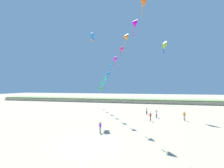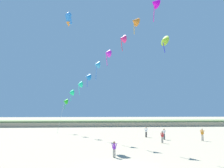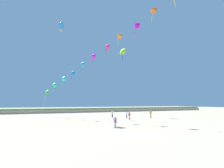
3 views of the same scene
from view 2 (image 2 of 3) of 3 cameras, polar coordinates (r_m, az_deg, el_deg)
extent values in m
cube|color=tan|center=(64.84, -2.31, -9.59)|extent=(120.00, 8.66, 1.06)
cube|color=#7A8E56|center=(64.80, -2.31, -8.98)|extent=(120.00, 7.36, 0.61)
cylinder|color=gray|center=(33.04, 12.13, -13.08)|extent=(0.11, 0.11, 0.79)
cylinder|color=gray|center=(33.10, 11.90, -13.07)|extent=(0.11, 0.11, 0.79)
cylinder|color=red|center=(32.99, 11.99, -11.92)|extent=(0.21, 0.21, 0.56)
cylinder|color=red|center=(32.91, 12.28, -11.85)|extent=(0.19, 0.18, 0.53)
cylinder|color=red|center=(33.06, 11.70, -11.84)|extent=(0.19, 0.18, 0.53)
sphere|color=brown|center=(32.95, 11.97, -11.24)|extent=(0.21, 0.21, 0.21)
cylinder|color=#474C56|center=(36.90, 12.54, -12.30)|extent=(0.12, 0.12, 0.81)
cylinder|color=#474C56|center=(36.81, 12.36, -12.32)|extent=(0.12, 0.12, 0.81)
cylinder|color=white|center=(36.79, 12.43, -11.24)|extent=(0.21, 0.21, 0.58)
cylinder|color=white|center=(36.89, 12.66, -11.15)|extent=(0.21, 0.14, 0.55)
cylinder|color=white|center=(36.67, 12.19, -11.19)|extent=(0.21, 0.14, 0.55)
sphere|color=#9E7051|center=(36.75, 12.41, -10.61)|extent=(0.22, 0.22, 0.22)
cylinder|color=gray|center=(36.96, 20.81, -11.99)|extent=(0.13, 0.13, 0.88)
cylinder|color=gray|center=(36.95, 21.06, -11.98)|extent=(0.13, 0.13, 0.88)
cylinder|color=orange|center=(36.88, 20.89, -10.82)|extent=(0.23, 0.23, 0.63)
cylinder|color=orange|center=(36.89, 20.57, -10.76)|extent=(0.23, 0.18, 0.59)
cylinder|color=orange|center=(36.86, 21.20, -10.74)|extent=(0.23, 0.18, 0.59)
sphere|color=tan|center=(36.84, 20.86, -10.14)|extent=(0.24, 0.24, 0.24)
cylinder|color=black|center=(39.48, 8.11, -11.95)|extent=(0.12, 0.12, 0.84)
cylinder|color=black|center=(39.45, 8.33, -11.95)|extent=(0.12, 0.12, 0.84)
cylinder|color=white|center=(39.40, 8.21, -10.91)|extent=(0.22, 0.22, 0.60)
cylinder|color=white|center=(39.43, 7.93, -10.84)|extent=(0.22, 0.16, 0.57)
cylinder|color=white|center=(39.36, 8.48, -10.84)|extent=(0.22, 0.16, 0.57)
sphere|color=tan|center=(39.37, 8.20, -10.30)|extent=(0.23, 0.23, 0.23)
cylinder|color=gray|center=(23.09, 0.36, -16.36)|extent=(0.11, 0.11, 0.75)
cylinder|color=gray|center=(23.07, 0.70, -16.37)|extent=(0.11, 0.11, 0.75)
cylinder|color=purple|center=(22.97, 0.53, -14.79)|extent=(0.20, 0.20, 0.53)
cylinder|color=purple|center=(23.00, 0.09, -14.67)|extent=(0.19, 0.12, 0.51)
cylinder|color=purple|center=(22.93, 0.96, -14.70)|extent=(0.19, 0.12, 0.51)
sphere|color=#9E7051|center=(22.92, 0.52, -13.87)|extent=(0.20, 0.20, 0.20)
cone|color=green|center=(47.11, -11.19, -4.12)|extent=(1.26, 1.36, 1.17)
cylinder|color=#39E562|center=(47.23, -11.28, -5.13)|extent=(0.12, 0.15, 1.22)
cone|color=#19E88B|center=(44.22, -9.81, -2.04)|extent=(1.22, 1.32, 1.12)
cylinder|color=#39E5C1|center=(44.31, -9.91, -3.21)|extent=(0.18, 0.09, 1.35)
cone|color=#1BE1A3|center=(41.43, -7.81, -0.08)|extent=(1.23, 1.33, 1.13)
cylinder|color=#39E5D9|center=(41.47, -7.92, -1.52)|extent=(0.25, 0.17, 1.64)
cone|color=blue|center=(38.67, -5.88, 1.72)|extent=(1.27, 1.35, 1.15)
cylinder|color=blue|center=(38.69, -5.99, 0.35)|extent=(0.11, 0.23, 1.39)
cone|color=#2D97D4|center=(36.25, -3.70, 4.66)|extent=(1.10, 1.29, 1.10)
cylinder|color=#397DE5|center=(36.17, -3.83, 2.62)|extent=(0.19, 0.21, 2.13)
cone|color=#CD28D5|center=(34.00, -1.14, 7.43)|extent=(1.21, 1.32, 1.12)
cylinder|color=#E539C3|center=(33.90, -1.28, 5.72)|extent=(0.25, 0.26, 1.59)
cone|color=#E82C78|center=(31.89, 2.51, 10.82)|extent=(1.09, 1.29, 1.13)
cylinder|color=#E53955|center=(31.75, 2.36, 9.15)|extent=(0.23, 0.12, 1.42)
cone|color=orange|center=(29.84, 5.51, 14.77)|extent=(1.24, 1.36, 1.20)
cylinder|color=gold|center=(29.65, 5.34, 13.09)|extent=(0.08, 0.10, 1.33)
cone|color=#DA0BDB|center=(27.92, 10.23, 18.62)|extent=(1.25, 1.35, 1.22)
cylinder|color=#E539BD|center=(27.57, 10.06, 16.36)|extent=(0.16, 0.25, 1.85)
cylinder|color=silver|center=(46.45, -12.16, -7.69)|extent=(1.16, 1.34, 6.18)
cylinder|color=#3089E9|center=(37.70, -10.38, 15.05)|extent=(1.33, 1.46, 1.64)
sphere|color=#3089E9|center=(37.94, -10.36, 15.98)|extent=(0.85, 0.85, 0.85)
cone|color=orange|center=(37.42, -10.40, 13.90)|extent=(1.01, 1.01, 0.65)
sphere|color=black|center=(38.03, -10.35, 16.32)|extent=(0.18, 0.18, 0.18)
cone|color=#A9E22F|center=(44.85, 12.35, 10.26)|extent=(1.93, 2.31, 2.12)
cone|color=#2D2EE5|center=(44.86, 12.35, 10.28)|extent=(1.10, 1.29, 1.17)
cylinder|color=#2D2EE5|center=(44.51, 12.39, 8.63)|extent=(0.41, 0.18, 2.02)
camera|label=1|loc=(8.79, 69.69, 11.33)|focal=24.00mm
camera|label=3|loc=(8.19, -87.75, -8.06)|focal=28.00mm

